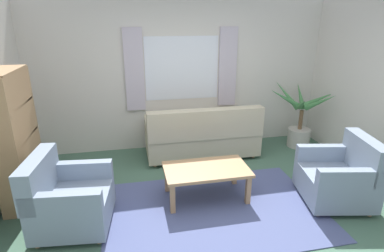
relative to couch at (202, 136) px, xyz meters
name	(u,v)px	position (x,y,z in m)	size (l,w,h in m)	color
ground_plane	(214,210)	(-0.24, -1.61, -0.37)	(6.24, 6.24, 0.00)	#476B56
wall_back	(181,76)	(-0.24, 0.65, 0.93)	(5.32, 0.12, 2.60)	silver
window_with_curtains	(182,69)	(-0.24, 0.57, 1.08)	(1.98, 0.07, 1.40)	white
area_rug	(214,210)	(-0.24, -1.61, -0.36)	(2.69, 1.80, 0.01)	#4C5684
couch	(202,136)	(0.00, 0.00, 0.00)	(1.90, 0.82, 0.92)	#BCB293
armchair_left	(67,199)	(-1.95, -1.54, -0.01)	(0.90, 0.92, 0.88)	gray
armchair_right	(340,177)	(1.41, -1.72, -0.01)	(0.97, 0.99, 0.88)	gray
coffee_table	(206,172)	(-0.26, -1.29, 0.01)	(1.10, 0.64, 0.44)	#A87F56
potted_plant	(300,122)	(1.87, 0.08, 0.10)	(1.26, 1.09, 1.19)	#B7B2A8
bookshelf	(19,136)	(-2.58, -0.77, 0.51)	(0.30, 0.94, 1.72)	#A87F56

